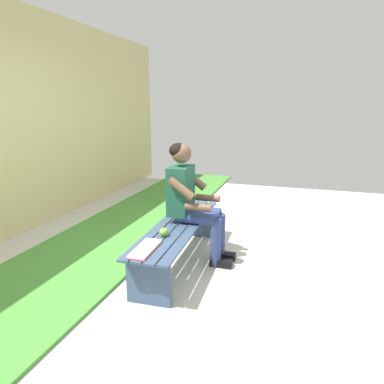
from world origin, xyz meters
The scene contains 6 objects.
ground_plane centered at (1.12, 1.00, -0.02)m, with size 10.00×7.00×0.04m, color beige.
grass_strip centered at (0.00, -1.03, 0.01)m, with size 9.00×1.33×0.03m, color #478C38.
bench_near centered at (0.00, 0.00, 0.33)m, with size 1.85×0.50×0.42m.
person_seated centered at (-0.15, 0.10, 0.67)m, with size 0.50×0.69×1.23m.
apple centered at (0.35, -0.01, 0.46)m, with size 0.08×0.08×0.08m, color #72B738.
book_open centered at (0.68, -0.04, 0.43)m, with size 0.42×0.18×0.02m.
Camera 1 is at (3.13, 1.15, 1.60)m, focal length 32.68 mm.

